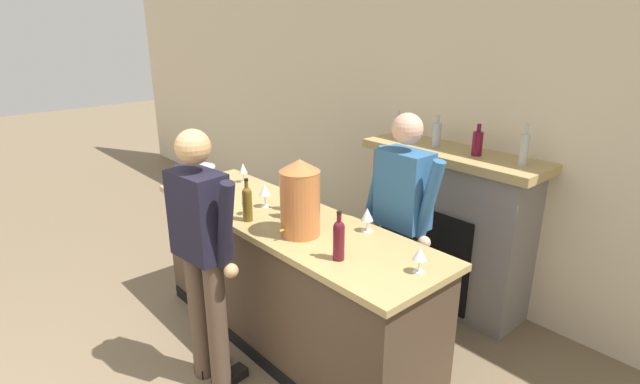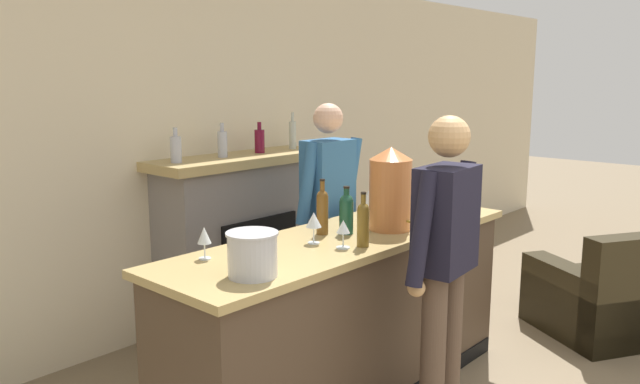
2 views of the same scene
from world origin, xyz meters
name	(u,v)px [view 2 (image 2 of 2)]	position (x,y,z in m)	size (l,w,h in m)	color
wall_back_panel	(199,150)	(0.00, 3.66, 1.38)	(12.00, 0.07, 2.75)	beige
bar_counter	(346,317)	(-0.20, 1.99, 0.51)	(2.48, 0.73, 1.02)	#493828
fireplace_stone	(241,238)	(0.19, 3.40, 0.68)	(1.51, 0.52, 1.64)	gray
armchair_black	(611,300)	(1.86, 1.11, 0.27)	(1.21, 1.19, 0.85)	black
person_customer	(444,267)	(-0.21, 1.34, 0.97)	(0.66, 0.33, 1.74)	brown
person_bartender	(328,214)	(0.33, 2.60, 0.97)	(0.66, 0.30, 1.75)	#1F282F
copper_dispenser	(390,188)	(0.08, 1.89, 1.27)	(0.26, 0.30, 0.50)	#C06D39
ice_bucket_steel	(252,254)	(-1.09, 1.82, 1.13)	(0.24, 0.24, 0.21)	silver
wine_bottle_merlot_tall	(436,199)	(0.50, 1.83, 1.15)	(0.07, 0.07, 0.30)	#57131E
wine_bottle_burgundy_dark	(346,212)	(-0.18, 2.02, 1.15)	(0.08, 0.08, 0.28)	#174430
wine_bottle_chardonnay_pale	(363,222)	(-0.34, 1.77, 1.15)	(0.07, 0.07, 0.30)	brown
wine_bottle_rose_blush	(322,210)	(-0.28, 2.11, 1.17)	(0.07, 0.07, 0.33)	brown
wine_glass_by_dispenser	(314,221)	(-0.47, 2.01, 1.15)	(0.09, 0.09, 0.18)	silver
wine_glass_back_row	(439,190)	(0.90, 2.05, 1.13)	(0.08, 0.08, 0.15)	silver
wine_glass_front_left	(368,198)	(0.33, 2.25, 1.13)	(0.08, 0.08, 0.16)	silver
wine_glass_near_bucket	(204,236)	(-1.06, 2.21, 1.14)	(0.07, 0.07, 0.17)	silver
wine_glass_mid_counter	(343,228)	(-0.44, 1.83, 1.13)	(0.08, 0.08, 0.16)	silver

